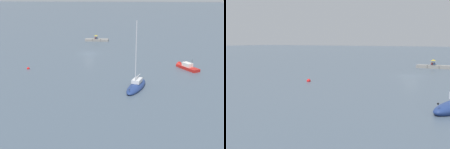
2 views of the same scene
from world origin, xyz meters
The scene contains 8 objects.
ground_plane centered at (0.00, 0.00, 0.00)m, with size 500.00×500.00×0.00m, color #475666.
seawall_pier centered at (0.00, -17.76, 0.36)m, with size 7.54×1.95×0.71m.
person_seated_blue_left centered at (-0.05, -17.61, 0.96)m, with size 0.41×0.62×0.73m.
person_seated_maroon_right centered at (0.51, -17.76, 0.96)m, with size 0.41×0.62×0.73m.
umbrella_open_yellow centered at (0.23, -17.80, 1.81)m, with size 1.20×1.20×1.26m.
sailboat_navy_mid centered at (-12.20, 25.08, 0.41)m, with size 4.80×8.43×12.31m.
motorboat_red_near centered at (-23.20, 12.20, 0.34)m, with size 4.49×5.72×3.18m.
mooring_buoy_near centered at (11.04, 14.85, 0.11)m, with size 0.60×0.60×0.60m.
Camera 1 is at (-11.04, 70.76, 17.22)m, focal length 44.21 mm.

